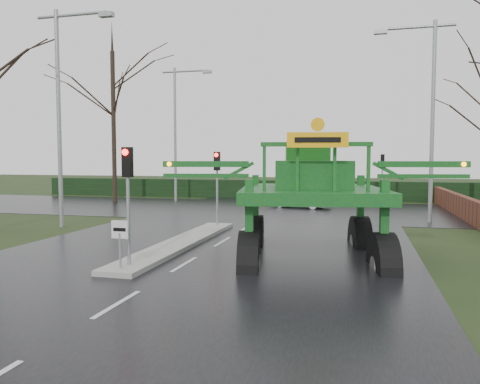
% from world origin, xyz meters
% --- Properties ---
extents(ground, '(140.00, 140.00, 0.00)m').
position_xyz_m(ground, '(0.00, 0.00, 0.00)').
color(ground, black).
rests_on(ground, ground).
extents(road_main, '(14.00, 80.00, 0.02)m').
position_xyz_m(road_main, '(0.00, 10.00, 0.00)').
color(road_main, black).
rests_on(road_main, ground).
extents(road_cross, '(80.00, 12.00, 0.02)m').
position_xyz_m(road_cross, '(0.00, 16.00, 0.01)').
color(road_cross, black).
rests_on(road_cross, ground).
extents(median_island, '(1.20, 10.00, 0.16)m').
position_xyz_m(median_island, '(-1.30, 3.00, 0.09)').
color(median_island, gray).
rests_on(median_island, ground).
extents(hedge_row, '(44.00, 0.90, 1.50)m').
position_xyz_m(hedge_row, '(0.00, 24.00, 0.75)').
color(hedge_row, black).
rests_on(hedge_row, ground).
extents(brick_wall, '(0.40, 20.00, 1.20)m').
position_xyz_m(brick_wall, '(10.50, 16.00, 0.60)').
color(brick_wall, '#592D1E').
rests_on(brick_wall, ground).
extents(keep_left_sign, '(0.50, 0.07, 1.35)m').
position_xyz_m(keep_left_sign, '(-1.30, -1.50, 1.06)').
color(keep_left_sign, gray).
rests_on(keep_left_sign, ground).
extents(traffic_signal_near, '(0.26, 0.33, 3.52)m').
position_xyz_m(traffic_signal_near, '(-1.30, -1.01, 2.59)').
color(traffic_signal_near, gray).
rests_on(traffic_signal_near, ground).
extents(traffic_signal_mid, '(0.26, 0.33, 3.52)m').
position_xyz_m(traffic_signal_mid, '(-1.30, 7.49, 2.59)').
color(traffic_signal_mid, gray).
rests_on(traffic_signal_mid, ground).
extents(traffic_signal_far, '(0.26, 0.33, 3.52)m').
position_xyz_m(traffic_signal_far, '(6.50, 20.01, 2.59)').
color(traffic_signal_far, gray).
rests_on(traffic_signal_far, ground).
extents(street_light_left_near, '(3.85, 0.30, 10.00)m').
position_xyz_m(street_light_left_near, '(-8.19, 6.00, 5.99)').
color(street_light_left_near, gray).
rests_on(street_light_left_near, ground).
extents(street_light_right, '(3.85, 0.30, 10.00)m').
position_xyz_m(street_light_right, '(8.19, 12.00, 5.99)').
color(street_light_right, gray).
rests_on(street_light_right, ground).
extents(street_light_left_far, '(3.85, 0.30, 10.00)m').
position_xyz_m(street_light_left_far, '(-8.19, 20.00, 5.99)').
color(street_light_left_far, gray).
rests_on(street_light_left_far, ground).
extents(tree_left_far, '(7.70, 7.70, 13.26)m').
position_xyz_m(tree_left_far, '(-12.50, 18.00, 7.15)').
color(tree_left_far, black).
rests_on(tree_left_far, ground).
extents(crop_sprayer, '(9.62, 6.74, 5.44)m').
position_xyz_m(crop_sprayer, '(1.90, 0.50, 2.57)').
color(crop_sprayer, black).
rests_on(crop_sprayer, ground).
extents(white_sedan, '(4.12, 2.28, 1.29)m').
position_xyz_m(white_sedan, '(1.27, 17.47, 0.00)').
color(white_sedan, silver).
rests_on(white_sedan, ground).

